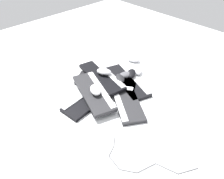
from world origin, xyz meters
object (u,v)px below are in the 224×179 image
Objects in this scene: mouse_0 at (120,79)px; mouse_4 at (126,75)px; keyboard_2 at (92,97)px; mouse_3 at (134,59)px; mouse_5 at (138,71)px; mouse_6 at (95,90)px; mouse_2 at (104,72)px; keyboard_3 at (125,99)px; keyboard_4 at (102,76)px; keyboard_1 at (106,82)px; keyboard_0 at (128,81)px; mouse_1 at (131,73)px; keyboard_5 at (93,92)px.

mouse_0 and mouse_4 have the same top height.
mouse_3 is at bearing 12.73° from keyboard_2.
keyboard_2 is at bearing -46.95° from mouse_5.
mouse_4 is at bearing -44.84° from mouse_5.
mouse_6 is (0.02, -0.02, 0.07)m from keyboard_2.
mouse_5 is at bearing 41.74° from mouse_2.
mouse_0 is 1.00× the size of mouse_5.
keyboard_2 is 0.23m from mouse_2.
keyboard_3 is 0.28m from keyboard_4.
keyboard_2 is 0.07m from mouse_6.
keyboard_1 is 0.20m from mouse_6.
mouse_4 is 0.30m from mouse_6.
keyboard_2 is at bearing 120.90° from mouse_0.
keyboard_1 is 4.11× the size of mouse_3.
mouse_4 is at bearing 97.00° from mouse_3.
keyboard_0 is 0.21m from keyboard_3.
keyboard_4 reaches higher than keyboard_0.
keyboard_3 is 4.11× the size of mouse_0.
mouse_4 is at bearing 72.45° from keyboard_0.
mouse_0 is (0.25, -0.01, 0.04)m from keyboard_2.
mouse_4 reaches higher than keyboard_2.
keyboard_0 is 4.23× the size of mouse_6.
mouse_1 is (0.05, 0.01, 0.04)m from keyboard_0.
keyboard_3 is at bearing -141.25° from keyboard_0.
mouse_5 is at bearing 11.82° from keyboard_0.
mouse_6 is (-0.18, -0.12, 0.00)m from mouse_2.
keyboard_5 is (0.02, 0.01, 0.03)m from keyboard_2.
mouse_4 reaches higher than keyboard_4.
mouse_0 reaches higher than keyboard_0.
mouse_4 is at bearing -56.25° from mouse_1.
keyboard_0 is at bearing 100.80° from mouse_3.
mouse_0 is at bearing 24.78° from mouse_4.
mouse_6 is at bearing 176.36° from keyboard_0.
mouse_6 reaches higher than keyboard_5.
keyboard_2 is at bearing 80.41° from mouse_3.
keyboard_3 is at bearing -179.72° from mouse_0.
mouse_0 is at bearing -59.24° from keyboard_4.
mouse_5 is at bearing -14.19° from keyboard_1.
keyboard_5 reaches higher than keyboard_0.
keyboard_5 is 4.23× the size of mouse_1.
keyboard_2 is 4.13× the size of mouse_5.
mouse_0 reaches higher than keyboard_2.
keyboard_2 is at bearing -38.57° from mouse_1.
mouse_0 is 0.21m from mouse_5.
mouse_1 is (0.21, 0.14, 0.04)m from keyboard_3.
mouse_1 reaches higher than mouse_5.
mouse_0 is 1.00× the size of mouse_4.
mouse_5 is (0.31, 0.16, 0.01)m from keyboard_3.
mouse_6 is at bearing 125.38° from mouse_0.
mouse_6 is at bearing -35.60° from mouse_1.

